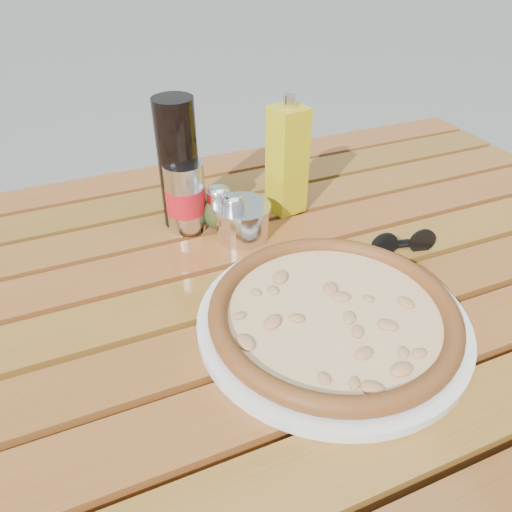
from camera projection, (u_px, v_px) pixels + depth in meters
name	position (u px, v px, depth m)	size (l,w,h in m)	color
table	(261.00, 317.00, 0.79)	(1.40, 0.90, 0.75)	#341A0B
plate	(332.00, 321.00, 0.66)	(0.36, 0.36, 0.01)	silver
pizza	(333.00, 312.00, 0.65)	(0.36, 0.36, 0.03)	#FAE3B3
pepper_shaker	(234.00, 217.00, 0.82)	(0.07, 0.07, 0.08)	#B13D14
oregano_shaker	(219.00, 208.00, 0.84)	(0.07, 0.07, 0.08)	#38431B
dark_bottle	(178.00, 164.00, 0.82)	(0.07, 0.07, 0.22)	black
soda_can	(186.00, 197.00, 0.83)	(0.09, 0.09, 0.12)	silver
olive_oil_cruet	(287.00, 160.00, 0.86)	(0.06, 0.06, 0.21)	#B6A313
parmesan_tin	(242.00, 220.00, 0.83)	(0.12, 0.12, 0.07)	silver
sunglasses	(403.00, 243.00, 0.80)	(0.11, 0.04, 0.04)	black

